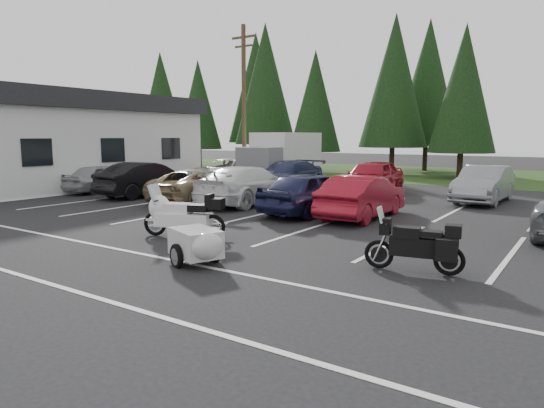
{
  "coord_description": "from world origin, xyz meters",
  "views": [
    {
      "loc": [
        7.43,
        -10.85,
        2.71
      ],
      "look_at": [
        0.43,
        -0.5,
        0.95
      ],
      "focal_mm": 32.0,
      "sensor_mm": 36.0,
      "label": 1
    }
  ],
  "objects_px": {
    "car_far_0": "(227,171)",
    "car_far_3": "(484,184)",
    "cargo_trailer": "(196,246)",
    "touring_motorcycle": "(183,211)",
    "car_near_4": "(310,192)",
    "car_near_5": "(362,197)",
    "utility_pole": "(244,101)",
    "car_near_2": "(201,185)",
    "building": "(38,141)",
    "car_near_1": "(147,179)",
    "car_near_0": "(103,178)",
    "car_far_1": "(287,176)",
    "box_truck": "(277,158)",
    "car_near_3": "(248,185)",
    "adventure_motorcycle": "(414,240)",
    "car_far_2": "(372,177)"
  },
  "relations": [
    {
      "from": "car_near_4",
      "to": "car_far_3",
      "type": "distance_m",
      "value": 7.91
    },
    {
      "from": "utility_pole",
      "to": "adventure_motorcycle",
      "type": "bearing_deg",
      "value": -42.89
    },
    {
      "from": "car_near_2",
      "to": "car_far_2",
      "type": "distance_m",
      "value": 7.9
    },
    {
      "from": "box_truck",
      "to": "touring_motorcycle",
      "type": "xyz_separation_m",
      "value": [
        6.31,
        -14.09,
        -0.73
      ]
    },
    {
      "from": "car_near_4",
      "to": "car_near_5",
      "type": "xyz_separation_m",
      "value": [
        1.87,
        0.2,
        -0.04
      ]
    },
    {
      "from": "touring_motorcycle",
      "to": "cargo_trailer",
      "type": "xyz_separation_m",
      "value": [
        2.15,
        -1.85,
        -0.34
      ]
    },
    {
      "from": "car_near_5",
      "to": "utility_pole",
      "type": "bearing_deg",
      "value": -36.72
    },
    {
      "from": "car_far_1",
      "to": "car_far_3",
      "type": "height_order",
      "value": "car_far_3"
    },
    {
      "from": "car_near_5",
      "to": "cargo_trailer",
      "type": "distance_m",
      "value": 7.47
    },
    {
      "from": "adventure_motorcycle",
      "to": "car_near_0",
      "type": "bearing_deg",
      "value": 151.28
    },
    {
      "from": "car_far_3",
      "to": "adventure_motorcycle",
      "type": "xyz_separation_m",
      "value": [
        0.92,
        -11.81,
        -0.09
      ]
    },
    {
      "from": "car_near_4",
      "to": "car_near_0",
      "type": "bearing_deg",
      "value": 3.51
    },
    {
      "from": "car_far_1",
      "to": "car_near_4",
      "type": "bearing_deg",
      "value": -52.32
    },
    {
      "from": "utility_pole",
      "to": "car_near_2",
      "type": "xyz_separation_m",
      "value": [
        3.79,
        -7.94,
        -4.02
      ]
    },
    {
      "from": "car_far_1",
      "to": "cargo_trailer",
      "type": "xyz_separation_m",
      "value": [
        5.97,
        -13.05,
        -0.35
      ]
    },
    {
      "from": "car_near_1",
      "to": "adventure_motorcycle",
      "type": "relative_size",
      "value": 2.17
    },
    {
      "from": "building",
      "to": "touring_motorcycle",
      "type": "bearing_deg",
      "value": -18.92
    },
    {
      "from": "car_near_0",
      "to": "car_near_2",
      "type": "xyz_separation_m",
      "value": [
        6.34,
        0.03,
        -0.0
      ]
    },
    {
      "from": "car_near_4",
      "to": "car_far_0",
      "type": "height_order",
      "value": "car_near_4"
    },
    {
      "from": "car_near_5",
      "to": "adventure_motorcycle",
      "type": "bearing_deg",
      "value": 121.89
    },
    {
      "from": "car_near_4",
      "to": "car_far_1",
      "type": "height_order",
      "value": "car_near_4"
    },
    {
      "from": "car_near_0",
      "to": "car_far_0",
      "type": "bearing_deg",
      "value": -115.26
    },
    {
      "from": "car_far_0",
      "to": "cargo_trailer",
      "type": "height_order",
      "value": "car_far_0"
    },
    {
      "from": "utility_pole",
      "to": "car_near_5",
      "type": "height_order",
      "value": "utility_pole"
    },
    {
      "from": "car_near_2",
      "to": "car_far_1",
      "type": "xyz_separation_m",
      "value": [
        0.7,
        5.55,
        0.06
      ]
    },
    {
      "from": "car_far_0",
      "to": "car_far_3",
      "type": "xyz_separation_m",
      "value": [
        13.65,
        -0.11,
        0.03
      ]
    },
    {
      "from": "car_far_0",
      "to": "car_near_0",
      "type": "bearing_deg",
      "value": -116.0
    },
    {
      "from": "car_near_2",
      "to": "car_near_4",
      "type": "relative_size",
      "value": 1.11
    },
    {
      "from": "car_far_3",
      "to": "box_truck",
      "type": "bearing_deg",
      "value": 171.52
    },
    {
      "from": "building",
      "to": "car_near_3",
      "type": "height_order",
      "value": "building"
    },
    {
      "from": "car_near_0",
      "to": "car_far_3",
      "type": "xyz_separation_m",
      "value": [
        16.11,
        6.33,
        0.07
      ]
    },
    {
      "from": "car_near_3",
      "to": "car_near_4",
      "type": "distance_m",
      "value": 3.38
    },
    {
      "from": "box_truck",
      "to": "car_near_0",
      "type": "height_order",
      "value": "box_truck"
    },
    {
      "from": "car_far_3",
      "to": "touring_motorcycle",
      "type": "height_order",
      "value": "car_far_3"
    },
    {
      "from": "building",
      "to": "car_far_3",
      "type": "xyz_separation_m",
      "value": [
        21.56,
        6.36,
        -1.7
      ]
    },
    {
      "from": "car_near_1",
      "to": "car_far_2",
      "type": "distance_m",
      "value": 10.28
    },
    {
      "from": "car_near_4",
      "to": "car_near_2",
      "type": "bearing_deg",
      "value": 1.83
    },
    {
      "from": "building",
      "to": "car_near_4",
      "type": "xyz_separation_m",
      "value": [
        17.12,
        -0.19,
        -1.7
      ]
    },
    {
      "from": "touring_motorcycle",
      "to": "car_near_4",
      "type": "bearing_deg",
      "value": 62.42
    },
    {
      "from": "adventure_motorcycle",
      "to": "car_near_3",
      "type": "bearing_deg",
      "value": 134.18
    },
    {
      "from": "car_far_1",
      "to": "car_far_3",
      "type": "distance_m",
      "value": 9.1
    },
    {
      "from": "car_far_3",
      "to": "cargo_trailer",
      "type": "bearing_deg",
      "value": -100.64
    },
    {
      "from": "box_truck",
      "to": "adventure_motorcycle",
      "type": "relative_size",
      "value": 2.59
    },
    {
      "from": "touring_motorcycle",
      "to": "adventure_motorcycle",
      "type": "xyz_separation_m",
      "value": [
        6.17,
        0.14,
        -0.07
      ]
    },
    {
      "from": "car_near_1",
      "to": "car_far_3",
      "type": "bearing_deg",
      "value": -151.57
    },
    {
      "from": "car_near_3",
      "to": "car_far_3",
      "type": "xyz_separation_m",
      "value": [
        7.72,
        5.77,
        -0.01
      ]
    },
    {
      "from": "car_near_5",
      "to": "cargo_trailer",
      "type": "xyz_separation_m",
      "value": [
        -0.54,
        -7.44,
        -0.32
      ]
    },
    {
      "from": "car_near_3",
      "to": "cargo_trailer",
      "type": "xyz_separation_m",
      "value": [
        4.62,
        -8.03,
        -0.38
      ]
    },
    {
      "from": "car_far_2",
      "to": "cargo_trailer",
      "type": "height_order",
      "value": "car_far_2"
    },
    {
      "from": "car_near_0",
      "to": "car_far_0",
      "type": "xyz_separation_m",
      "value": [
        2.46,
        6.44,
        0.03
      ]
    }
  ]
}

